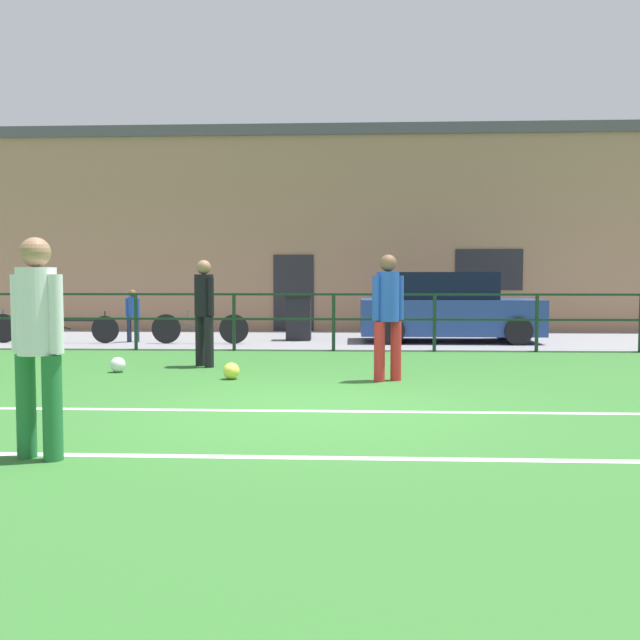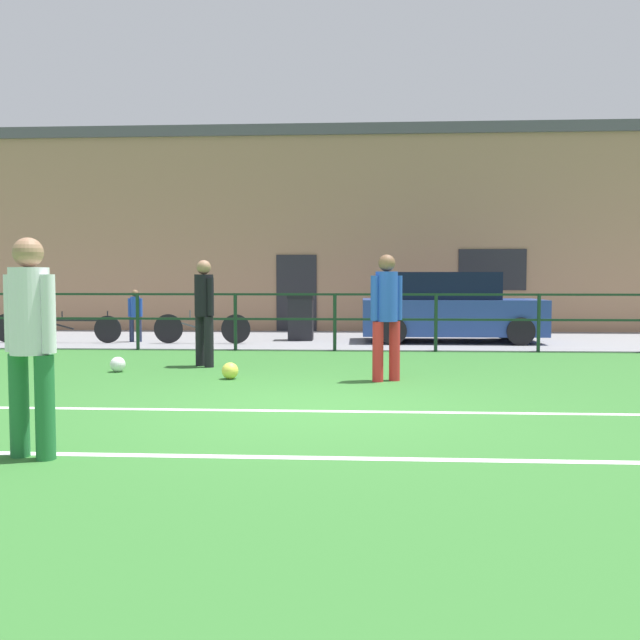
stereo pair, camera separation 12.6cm
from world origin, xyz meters
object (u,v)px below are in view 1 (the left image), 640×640
Objects in this scene: player_winger at (388,309)px; bicycle_parked_2 at (200,328)px; parked_car_red at (447,309)px; soccer_ball_spare at (231,371)px; player_goalkeeper at (204,306)px; player_striker at (37,334)px; spectator_child at (133,312)px; soccer_ball_match at (118,365)px; bicycle_parked_0 at (71,329)px; trash_bin_0 at (299,317)px.

player_winger is 0.82× the size of bicycle_parked_2.
soccer_ball_spare is at bearing -123.07° from parked_car_red.
player_goalkeeper is at bearing -134.89° from parked_car_red.
soccer_ball_spare is at bearing -72.64° from bicycle_parked_2.
player_goalkeeper is 6.45m from parked_car_red.
parked_car_red is (4.55, 4.57, -0.22)m from player_goalkeeper.
player_winger is 0.44× the size of parked_car_red.
player_goalkeeper is 0.98× the size of player_winger.
parked_car_red is (4.62, 10.28, -0.23)m from player_striker.
player_striker is at bearing 98.55° from spectator_child.
player_winger is 1.50× the size of spectator_child.
soccer_ball_match is 0.06× the size of parked_car_red.
parked_car_red is (7.07, 0.46, 0.07)m from spectator_child.
soccer_ball_match is at bearing -59.83° from bicycle_parked_0.
player_winger is 6.51m from bicycle_parked_2.
player_winger is 6.42m from trash_bin_0.
player_striker is 7.47× the size of soccer_ball_match.
bicycle_parked_0 is (-3.74, 9.50, -0.65)m from player_striker.
player_winger reaches higher than trash_bin_0.
player_winger is 7.42× the size of soccer_ball_spare.
trash_bin_0 is at bearing 100.22° from player_striker.
player_striker reaches higher than bicycle_parked_0.
player_winger reaches higher than bicycle_parked_0.
trash_bin_0 is (-3.38, 0.16, -0.21)m from parked_car_red.
spectator_child is at bearing -15.22° from player_goalkeeper.
player_goalkeeper is at bearing 116.43° from soccer_ball_spare.
player_goalkeeper is 1.64m from soccer_ball_match.
trash_bin_0 reaches higher than bicycle_parked_0.
trash_bin_0 reaches higher than soccer_ball_spare.
player_winger is 6.23m from parked_car_red.
parked_car_red is 5.55m from bicycle_parked_2.
player_winger is at bearing -1.71° from soccer_ball_spare.
soccer_ball_match is 5.96m from trash_bin_0.
soccer_ball_spare is at bearing 97.21° from player_striker.
bicycle_parked_2 reaches higher than soccer_ball_spare.
spectator_child is (-1.34, 4.83, 0.57)m from soccer_ball_match.
parked_car_red is at bearing -91.66° from player_goalkeeper.
trash_bin_0 is (2.10, 0.94, 0.20)m from bicycle_parked_2.
spectator_child is 0.29× the size of parked_car_red.
soccer_ball_spare is 6.37m from spectator_child.
trash_bin_0 is (3.69, 0.62, -0.14)m from spectator_child.
player_goalkeeper is 4.83m from spectator_child.
bicycle_parked_0 reaches higher than soccer_ball_match.
player_striker is 1.66× the size of trash_bin_0.
soccer_ball_match is at bearing 143.94° from player_winger.
spectator_child is at bearing -170.44° from trash_bin_0.
spectator_child is 0.55× the size of bicycle_parked_0.
spectator_child is (-2.52, 4.11, -0.30)m from player_goalkeeper.
trash_bin_0 is at bearing 66.62° from soccer_ball_match.
spectator_child reaches higher than soccer_ball_match.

